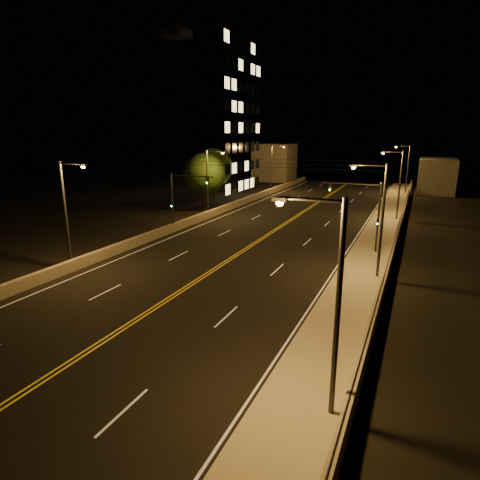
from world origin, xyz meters
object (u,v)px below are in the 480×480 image
at_px(streetlight_3, 406,166).
at_px(streetlight_4, 68,208).
at_px(traffic_signal_right, 367,209).
at_px(tree_0, 204,175).
at_px(streetlight_1, 378,214).
at_px(tree_1, 214,168).
at_px(streetlight_2, 398,181).
at_px(building_tower, 179,119).
at_px(streetlight_0, 330,297).
at_px(streetlight_5, 209,179).
at_px(streetlight_6, 273,165).
at_px(traffic_signal_left, 180,196).

distance_m(streetlight_3, streetlight_4, 57.07).
relative_size(traffic_signal_right, tree_0, 0.81).
xyz_separation_m(streetlight_1, tree_1, (-27.07, 26.85, 0.22)).
relative_size(streetlight_2, building_tower, 0.31).
bearing_deg(streetlight_0, tree_0, 125.03).
height_order(streetlight_5, streetlight_6, same).
xyz_separation_m(streetlight_1, building_tower, (-36.08, 31.68, 7.81)).
xyz_separation_m(streetlight_2, streetlight_4, (-21.40, -29.28, 0.00)).
distance_m(traffic_signal_left, building_tower, 30.99).
bearing_deg(streetlight_4, traffic_signal_right, 34.60).
xyz_separation_m(traffic_signal_right, tree_0, (-22.62, 11.91, 0.96)).
bearing_deg(traffic_signal_left, streetlight_4, -94.51).
height_order(traffic_signal_left, tree_1, tree_1).
relative_size(streetlight_4, tree_0, 1.07).
bearing_deg(building_tower, streetlight_4, -69.35).
bearing_deg(tree_0, streetlight_1, -37.31).
bearing_deg(streetlight_0, streetlight_2, 90.00).
height_order(streetlight_6, building_tower, building_tower).
bearing_deg(streetlight_2, streetlight_0, -90.00).
bearing_deg(streetlight_6, traffic_signal_right, -58.09).
xyz_separation_m(streetlight_3, streetlight_5, (-21.40, -30.69, 0.00)).
height_order(streetlight_5, traffic_signal_right, streetlight_5).
relative_size(streetlight_6, tree_0, 1.07).
xyz_separation_m(streetlight_2, tree_0, (-24.10, -3.64, 0.05)).
xyz_separation_m(streetlight_1, streetlight_3, (0.00, 45.63, 0.00)).
bearing_deg(tree_0, streetlight_6, 82.33).
relative_size(streetlight_1, streetlight_2, 1.00).
bearing_deg(tree_1, streetlight_3, 34.74).
relative_size(streetlight_1, building_tower, 0.31).
distance_m(streetlight_4, streetlight_6, 45.72).
xyz_separation_m(streetlight_0, streetlight_6, (-21.40, 54.46, 0.00)).
relative_size(traffic_signal_right, traffic_signal_left, 1.00).
distance_m(streetlight_5, traffic_signal_left, 8.59).
bearing_deg(streetlight_5, streetlight_3, 55.12).
bearing_deg(streetlight_1, streetlight_4, -161.22).
distance_m(streetlight_6, tree_0, 20.25).
bearing_deg(streetlight_3, streetlight_6, -161.43).
xyz_separation_m(streetlight_3, building_tower, (-36.08, -13.95, 7.81)).
bearing_deg(building_tower, streetlight_0, -52.89).
distance_m(tree_0, tree_1, 8.99).
bearing_deg(streetlight_0, streetlight_4, 157.78).
bearing_deg(streetlight_6, tree_1, -116.09).
bearing_deg(tree_1, streetlight_6, 63.91).
height_order(streetlight_1, streetlight_3, same).
bearing_deg(streetlight_6, streetlight_4, -90.00).
xyz_separation_m(streetlight_4, traffic_signal_right, (19.91, 13.74, -0.91)).
bearing_deg(traffic_signal_right, streetlight_5, 156.95).
height_order(streetlight_2, building_tower, building_tower).
distance_m(streetlight_4, traffic_signal_left, 13.81).
height_order(streetlight_4, streetlight_5, same).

